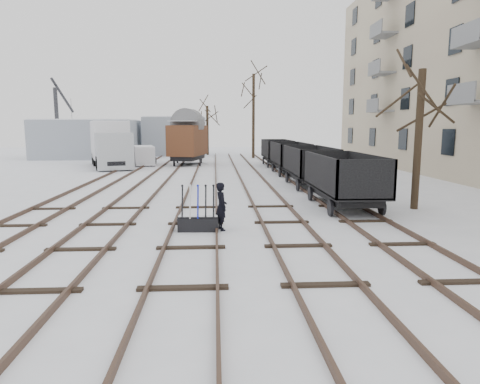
{
  "coord_description": "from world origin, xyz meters",
  "views": [
    {
      "loc": [
        0.69,
        -11.52,
        3.35
      ],
      "look_at": [
        1.5,
        2.44,
        1.2
      ],
      "focal_mm": 32.0,
      "sensor_mm": 36.0,
      "label": 1
    }
  ],
  "objects_px": {
    "ground_frame": "(198,222)",
    "box_van_wagon": "(188,139)",
    "crane": "(59,138)",
    "lorry": "(110,143)",
    "freight_wagon_a": "(343,187)",
    "panel_van": "(144,155)",
    "worker": "(221,206)"
  },
  "relations": [
    {
      "from": "freight_wagon_a",
      "to": "crane",
      "type": "xyz_separation_m",
      "value": [
        -21.54,
        28.43,
        1.32
      ]
    },
    {
      "from": "freight_wagon_a",
      "to": "crane",
      "type": "distance_m",
      "value": 35.69
    },
    {
      "from": "panel_van",
      "to": "crane",
      "type": "distance_m",
      "value": 12.8
    },
    {
      "from": "panel_van",
      "to": "crane",
      "type": "bearing_deg",
      "value": 129.23
    },
    {
      "from": "freight_wagon_a",
      "to": "crane",
      "type": "bearing_deg",
      "value": 127.15
    },
    {
      "from": "worker",
      "to": "lorry",
      "type": "xyz_separation_m",
      "value": [
        -8.87,
        22.52,
        1.18
      ]
    },
    {
      "from": "ground_frame",
      "to": "lorry",
      "type": "bearing_deg",
      "value": 112.3
    },
    {
      "from": "lorry",
      "to": "panel_van",
      "type": "xyz_separation_m",
      "value": [
        2.45,
        1.72,
        -1.09
      ]
    },
    {
      "from": "ground_frame",
      "to": "freight_wagon_a",
      "type": "height_order",
      "value": "freight_wagon_a"
    },
    {
      "from": "lorry",
      "to": "crane",
      "type": "bearing_deg",
      "value": 109.87
    },
    {
      "from": "ground_frame",
      "to": "box_van_wagon",
      "type": "relative_size",
      "value": 0.27
    },
    {
      "from": "box_van_wagon",
      "to": "panel_van",
      "type": "relative_size",
      "value": 1.35
    },
    {
      "from": "worker",
      "to": "freight_wagon_a",
      "type": "relative_size",
      "value": 0.29
    },
    {
      "from": "panel_van",
      "to": "box_van_wagon",
      "type": "bearing_deg",
      "value": -8.97
    },
    {
      "from": "worker",
      "to": "freight_wagon_a",
      "type": "height_order",
      "value": "freight_wagon_a"
    },
    {
      "from": "crane",
      "to": "lorry",
      "type": "bearing_deg",
      "value": -45.53
    },
    {
      "from": "ground_frame",
      "to": "lorry",
      "type": "height_order",
      "value": "lorry"
    },
    {
      "from": "box_van_wagon",
      "to": "crane",
      "type": "relative_size",
      "value": 0.66
    },
    {
      "from": "lorry",
      "to": "crane",
      "type": "height_order",
      "value": "crane"
    },
    {
      "from": "worker",
      "to": "lorry",
      "type": "distance_m",
      "value": 24.23
    },
    {
      "from": "box_van_wagon",
      "to": "panel_van",
      "type": "bearing_deg",
      "value": -164.05
    },
    {
      "from": "ground_frame",
      "to": "box_van_wagon",
      "type": "height_order",
      "value": "box_van_wagon"
    },
    {
      "from": "freight_wagon_a",
      "to": "crane",
      "type": "relative_size",
      "value": 0.66
    },
    {
      "from": "ground_frame",
      "to": "panel_van",
      "type": "height_order",
      "value": "panel_van"
    },
    {
      "from": "worker",
      "to": "box_van_wagon",
      "type": "relative_size",
      "value": 0.29
    },
    {
      "from": "ground_frame",
      "to": "lorry",
      "type": "relative_size",
      "value": 0.17
    },
    {
      "from": "lorry",
      "to": "panel_van",
      "type": "height_order",
      "value": "lorry"
    },
    {
      "from": "ground_frame",
      "to": "freight_wagon_a",
      "type": "distance_m",
      "value": 7.0
    },
    {
      "from": "ground_frame",
      "to": "box_van_wagon",
      "type": "bearing_deg",
      "value": 96.81
    },
    {
      "from": "worker",
      "to": "panel_van",
      "type": "distance_m",
      "value": 25.07
    },
    {
      "from": "worker",
      "to": "panel_van",
      "type": "height_order",
      "value": "panel_van"
    },
    {
      "from": "ground_frame",
      "to": "panel_van",
      "type": "bearing_deg",
      "value": 105.66
    }
  ]
}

